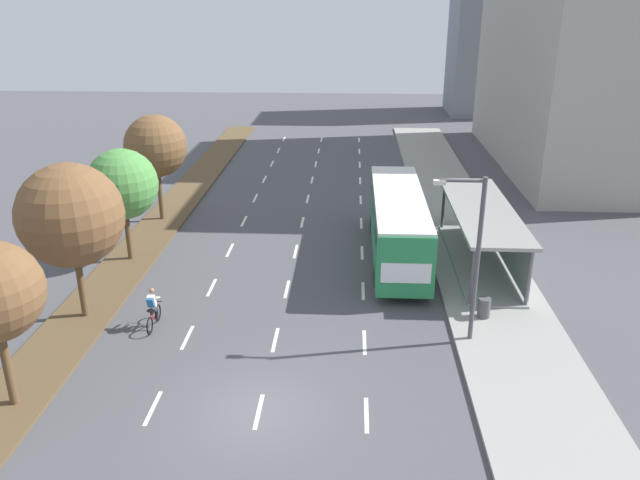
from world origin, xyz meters
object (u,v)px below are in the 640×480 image
(bus_shelter, at_px, (486,230))
(cyclist, at_px, (153,310))
(median_tree_third, at_px, (122,184))
(streetlight, at_px, (473,249))
(trash_bin, at_px, (484,308))
(bus, at_px, (398,219))
(median_tree_second, at_px, (71,216))
(median_tree_fourth, at_px, (156,146))

(bus_shelter, bearing_deg, cyclist, -154.07)
(median_tree_third, relative_size, streetlight, 0.87)
(streetlight, height_order, trash_bin, streetlight)
(bus, relative_size, streetlight, 1.74)
(cyclist, relative_size, trash_bin, 2.14)
(bus, height_order, trash_bin, bus)
(bus_shelter, xyz_separation_m, streetlight, (-2.11, -7.55, 2.02))
(median_tree_third, height_order, streetlight, streetlight)
(cyclist, bearing_deg, streetlight, -2.15)
(cyclist, relative_size, median_tree_second, 0.28)
(cyclist, distance_m, median_tree_second, 4.92)
(bus_shelter, relative_size, trash_bin, 12.23)
(streetlight, xyz_separation_m, trash_bin, (1.03, 1.77, -3.31))
(cyclist, height_order, trash_bin, cyclist)
(cyclist, bearing_deg, median_tree_fourth, 104.72)
(median_tree_third, distance_m, trash_bin, 17.91)
(median_tree_second, bearing_deg, cyclist, -12.10)
(bus, bearing_deg, median_tree_second, -151.88)
(bus_shelter, distance_m, trash_bin, 6.02)
(bus_shelter, distance_m, median_tree_third, 17.93)
(bus_shelter, xyz_separation_m, median_tree_fourth, (-17.93, 5.73, 2.64))
(cyclist, distance_m, median_tree_third, 8.14)
(median_tree_second, bearing_deg, median_tree_third, 91.05)
(bus_shelter, relative_size, bus, 0.92)
(trash_bin, bearing_deg, bus_shelter, 79.43)
(streetlight, bearing_deg, median_tree_third, 155.33)
(bus, height_order, median_tree_second, median_tree_second)
(median_tree_second, distance_m, trash_bin, 17.08)
(bus_shelter, bearing_deg, median_tree_third, -178.90)
(bus_shelter, relative_size, median_tree_second, 1.60)
(median_tree_fourth, bearing_deg, cyclist, -75.28)
(bus_shelter, distance_m, streetlight, 8.09)
(cyclist, relative_size, median_tree_third, 0.32)
(median_tree_third, distance_m, median_tree_fourth, 6.09)
(median_tree_third, relative_size, median_tree_fourth, 0.91)
(bus, xyz_separation_m, streetlight, (2.17, -8.30, 1.82))
(bus_shelter, bearing_deg, streetlight, -105.61)
(median_tree_third, bearing_deg, trash_bin, -18.01)
(median_tree_second, relative_size, median_tree_third, 1.15)
(bus_shelter, height_order, median_tree_third, median_tree_third)
(bus_shelter, height_order, trash_bin, bus_shelter)
(bus, xyz_separation_m, cyclist, (-10.28, -7.83, -1.28))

